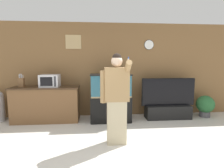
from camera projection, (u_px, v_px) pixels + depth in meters
The scene contains 8 objects.
wall_back_paneled at pixel (103, 70), 4.94m from camera, with size 10.00×0.08×2.60m.
counter_island at pixel (46, 104), 4.50m from camera, with size 1.69×0.55×0.91m.
microwave at pixel (50, 81), 4.43m from camera, with size 0.47×0.38×0.31m.
knife_block at pixel (21, 82), 4.36m from camera, with size 0.13×0.10×0.33m.
aquarium_on_stand at pixel (111, 98), 4.50m from camera, with size 1.04×0.48×1.23m.
tv_on_stand at pixel (168, 107), 4.76m from camera, with size 1.46×0.40×1.10m.
person_standing at pixel (116, 98), 3.22m from camera, with size 0.53×0.40×1.70m.
potted_plant at pixel (205, 105), 4.88m from camera, with size 0.49×0.49×0.60m.
Camera 1 is at (-0.17, -2.35, 1.56)m, focal length 28.00 mm.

